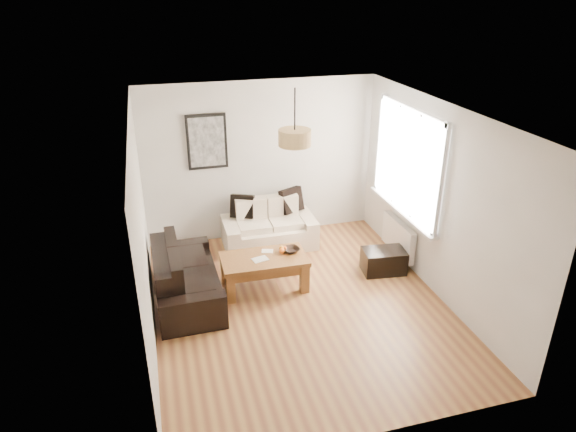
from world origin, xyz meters
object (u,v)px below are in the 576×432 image
object	(u,v)px
loveseat_cream	(269,225)
sofa_leather	(186,275)
coffee_table	(264,272)
ottoman	(384,261)

from	to	relation	value
loveseat_cream	sofa_leather	distance (m)	1.88
loveseat_cream	sofa_leather	xyz separation A→B (m)	(-1.44, -1.20, 0.00)
coffee_table	ottoman	size ratio (longest dim) A/B	1.91
loveseat_cream	ottoman	distance (m)	1.93
coffee_table	ottoman	world-z (taller)	coffee_table
sofa_leather	coffee_table	xyz separation A→B (m)	(1.07, -0.02, -0.12)
coffee_table	ottoman	bearing A→B (deg)	-1.72
loveseat_cream	coffee_table	size ratio (longest dim) A/B	1.25
coffee_table	sofa_leather	bearing A→B (deg)	178.83
sofa_leather	coffee_table	world-z (taller)	sofa_leather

